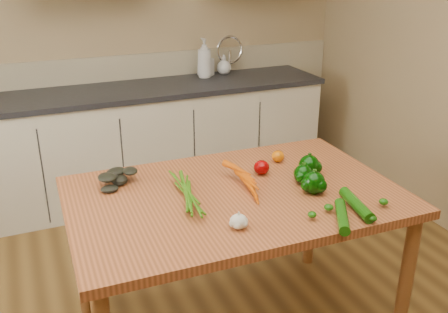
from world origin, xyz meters
name	(u,v)px	position (x,y,z in m)	size (l,w,h in m)	color
room	(223,124)	(0.00, 0.17, 1.25)	(4.04, 5.04, 2.64)	brown
counter_run	(151,140)	(0.21, 2.19, 0.46)	(2.84, 0.64, 1.14)	beige
table	(235,210)	(0.15, 0.39, 0.73)	(1.55, 1.02, 0.82)	#A95931
soap_bottle_a	(204,58)	(0.73, 2.31, 1.06)	(0.12, 0.12, 0.32)	silver
soap_bottle_b	(207,63)	(0.77, 2.36, 1.00)	(0.09, 0.10, 0.21)	silver
soap_bottle_c	(224,65)	(0.93, 2.37, 0.98)	(0.12, 0.12, 0.16)	silver
carrot_bunch	(227,184)	(0.12, 0.42, 0.86)	(0.28, 0.22, 0.08)	#CB5104
leafy_greens	(118,174)	(-0.33, 0.69, 0.88)	(0.22, 0.20, 0.11)	black
garlic_bulb	(239,221)	(0.03, 0.09, 0.85)	(0.07, 0.07, 0.06)	beige
pepper_a	(303,174)	(0.50, 0.36, 0.87)	(0.09, 0.09, 0.09)	black
pepper_b	(309,166)	(0.57, 0.43, 0.87)	(0.11, 0.11, 0.11)	black
pepper_c	(314,183)	(0.49, 0.25, 0.87)	(0.11, 0.11, 0.11)	black
tomato_a	(262,167)	(0.36, 0.53, 0.86)	(0.08, 0.08, 0.07)	#820203
tomato_b	(278,156)	(0.51, 0.64, 0.85)	(0.07, 0.07, 0.06)	#C45C04
tomato_c	(309,164)	(0.62, 0.49, 0.85)	(0.06, 0.06, 0.06)	#C45C04
zucchini_a	(356,204)	(0.57, 0.03, 0.85)	(0.05, 0.05, 0.26)	#104307
zucchini_b	(342,216)	(0.45, -0.03, 0.84)	(0.05, 0.05, 0.25)	#104307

